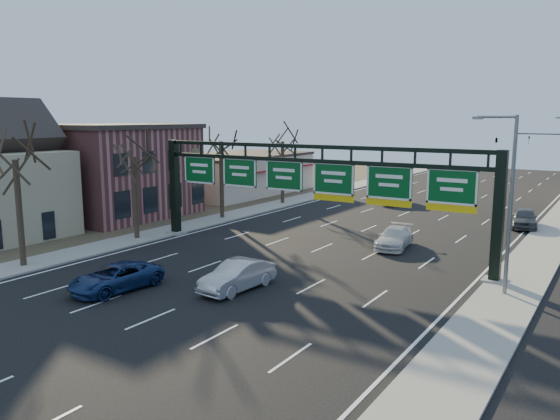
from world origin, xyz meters
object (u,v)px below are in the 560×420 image
Objects in this scene: sign_gantry at (310,184)px; car_blue_suv at (116,277)px; car_white_wagon at (394,238)px; car_silver_sedan at (237,276)px.

car_blue_suv is (-4.71, -12.04, -3.94)m from sign_gantry.
car_white_wagon is at bearing 50.21° from sign_gantry.
car_silver_sedan is at bearing 38.38° from car_blue_suv.
car_silver_sedan reaches higher than car_blue_suv.
car_blue_suv is 18.93m from car_white_wagon.
car_silver_sedan is (0.56, -8.57, -3.87)m from sign_gantry.
car_blue_suv is at bearing -142.49° from car_silver_sedan.
sign_gantry is at bearing 97.85° from car_silver_sedan.
sign_gantry is 5.32× the size of car_silver_sedan.
sign_gantry is at bearing -137.63° from car_white_wagon.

